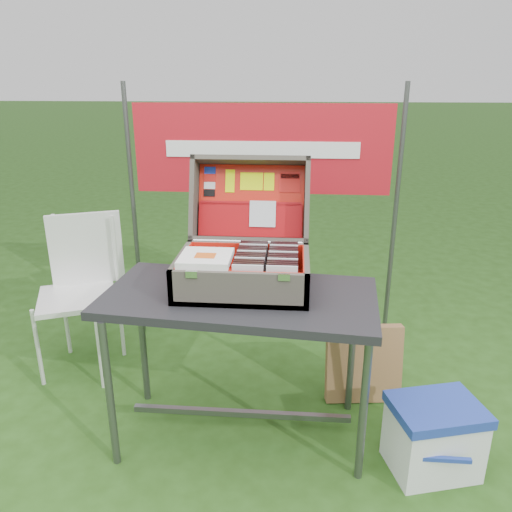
# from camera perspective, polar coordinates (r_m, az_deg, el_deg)

# --- Properties ---
(ground) EXTENTS (80.00, 80.00, 0.00)m
(ground) POSITION_cam_1_polar(r_m,az_deg,el_deg) (2.66, -1.21, -20.36)
(ground) COLOR #234612
(ground) RESTS_ON ground
(table) EXTENTS (1.30, 0.74, 0.78)m
(table) POSITION_cam_1_polar(r_m,az_deg,el_deg) (2.48, -1.79, -12.55)
(table) COLOR #232327
(table) RESTS_ON ground
(table_top) EXTENTS (1.30, 0.74, 0.04)m
(table_top) POSITION_cam_1_polar(r_m,az_deg,el_deg) (2.31, -1.89, -4.76)
(table_top) COLOR #232327
(table_top) RESTS_ON ground
(table_leg_fl) EXTENTS (0.04, 0.04, 0.74)m
(table_leg_fl) POSITION_cam_1_polar(r_m,az_deg,el_deg) (2.41, -16.37, -15.05)
(table_leg_fl) COLOR #59595B
(table_leg_fl) RESTS_ON ground
(table_leg_fr) EXTENTS (0.04, 0.04, 0.74)m
(table_leg_fr) POSITION_cam_1_polar(r_m,az_deg,el_deg) (2.30, 12.20, -16.64)
(table_leg_fr) COLOR #59595B
(table_leg_fr) RESTS_ON ground
(table_leg_bl) EXTENTS (0.04, 0.04, 0.74)m
(table_leg_bl) POSITION_cam_1_polar(r_m,az_deg,el_deg) (2.82, -12.81, -9.38)
(table_leg_bl) COLOR #59595B
(table_leg_bl) RESTS_ON ground
(table_leg_br) EXTENTS (0.04, 0.04, 0.74)m
(table_leg_br) POSITION_cam_1_polar(r_m,az_deg,el_deg) (2.72, 10.92, -10.39)
(table_leg_br) COLOR #59595B
(table_leg_br) RESTS_ON ground
(table_brace) EXTENTS (1.10, 0.03, 0.03)m
(table_brace) POSITION_cam_1_polar(r_m,az_deg,el_deg) (2.64, -1.72, -17.51)
(table_brace) COLOR #59595B
(table_brace) RESTS_ON ground
(suitcase) EXTENTS (0.61, 0.59, 0.55)m
(suitcase) POSITION_cam_1_polar(r_m,az_deg,el_deg) (2.31, -1.37, 3.05)
(suitcase) COLOR #4D483E
(suitcase) RESTS_ON table
(suitcase_base_bottom) EXTENTS (0.61, 0.43, 0.02)m
(suitcase_base_bottom) POSITION_cam_1_polar(r_m,az_deg,el_deg) (2.35, -1.47, -3.50)
(suitcase_base_bottom) COLOR #4D483E
(suitcase_base_bottom) RESTS_ON table_top
(suitcase_base_wall_front) EXTENTS (0.61, 0.02, 0.16)m
(suitcase_base_wall_front) POSITION_cam_1_polar(r_m,az_deg,el_deg) (2.13, -2.07, -3.93)
(suitcase_base_wall_front) COLOR #4D483E
(suitcase_base_wall_front) RESTS_ON table_top
(suitcase_base_wall_back) EXTENTS (0.61, 0.02, 0.16)m
(suitcase_base_wall_back) POSITION_cam_1_polar(r_m,az_deg,el_deg) (2.51, -0.99, -0.21)
(suitcase_base_wall_back) COLOR #4D483E
(suitcase_base_wall_back) RESTS_ON table_top
(suitcase_base_wall_left) EXTENTS (0.02, 0.43, 0.16)m
(suitcase_base_wall_left) POSITION_cam_1_polar(r_m,az_deg,el_deg) (2.37, -8.54, -1.69)
(suitcase_base_wall_left) COLOR #4D483E
(suitcase_base_wall_left) RESTS_ON table_top
(suitcase_base_wall_right) EXTENTS (0.02, 0.43, 0.16)m
(suitcase_base_wall_right) POSITION_cam_1_polar(r_m,az_deg,el_deg) (2.31, 5.75, -2.13)
(suitcase_base_wall_right) COLOR #4D483E
(suitcase_base_wall_right) RESTS_ON table_top
(suitcase_liner_floor) EXTENTS (0.56, 0.39, 0.01)m
(suitcase_liner_floor) POSITION_cam_1_polar(r_m,az_deg,el_deg) (2.34, -1.47, -3.16)
(suitcase_liner_floor) COLOR red
(suitcase_liner_floor) RESTS_ON suitcase_base_bottom
(suitcase_latch_left) EXTENTS (0.05, 0.01, 0.03)m
(suitcase_latch_left) POSITION_cam_1_polar(r_m,az_deg,el_deg) (2.12, -7.38, -2.09)
(suitcase_latch_left) COLOR silver
(suitcase_latch_left) RESTS_ON suitcase_base_wall_front
(suitcase_latch_right) EXTENTS (0.05, 0.01, 0.03)m
(suitcase_latch_right) POSITION_cam_1_polar(r_m,az_deg,el_deg) (2.08, 3.23, -2.43)
(suitcase_latch_right) COLOR silver
(suitcase_latch_right) RESTS_ON suitcase_base_wall_front
(suitcase_hinge) EXTENTS (0.55, 0.02, 0.02)m
(suitcase_hinge) POSITION_cam_1_polar(r_m,az_deg,el_deg) (2.50, -0.97, 1.64)
(suitcase_hinge) COLOR silver
(suitcase_hinge) RESTS_ON suitcase_base_wall_back
(suitcase_lid_back) EXTENTS (0.61, 0.16, 0.42)m
(suitcase_lid_back) POSITION_cam_1_polar(r_m,az_deg,el_deg) (2.66, -0.54, 6.25)
(suitcase_lid_back) COLOR #4D483E
(suitcase_lid_back) RESTS_ON suitcase_base_wall_back
(suitcase_lid_rim_far) EXTENTS (0.61, 0.16, 0.08)m
(suitcase_lid_rim_far) POSITION_cam_1_polar(r_m,az_deg,el_deg) (2.62, -0.55, 10.88)
(suitcase_lid_rim_far) COLOR #4D483E
(suitcase_lid_rim_far) RESTS_ON suitcase_lid_back
(suitcase_lid_rim_near) EXTENTS (0.61, 0.16, 0.08)m
(suitcase_lid_rim_near) POSITION_cam_1_polar(r_m,az_deg,el_deg) (2.58, -0.79, 1.87)
(suitcase_lid_rim_near) COLOR #4D483E
(suitcase_lid_rim_near) RESTS_ON suitcase_lid_back
(suitcase_lid_rim_left) EXTENTS (0.02, 0.30, 0.46)m
(suitcase_lid_rim_left) POSITION_cam_1_polar(r_m,az_deg,el_deg) (2.63, -7.05, 6.48)
(suitcase_lid_rim_left) COLOR #4D483E
(suitcase_lid_rim_left) RESTS_ON suitcase_lid_back
(suitcase_lid_rim_right) EXTENTS (0.02, 0.30, 0.46)m
(suitcase_lid_rim_right) POSITION_cam_1_polar(r_m,az_deg,el_deg) (2.58, 5.85, 6.26)
(suitcase_lid_rim_right) COLOR #4D483E
(suitcase_lid_rim_right) RESTS_ON suitcase_lid_back
(suitcase_lid_liner) EXTENTS (0.56, 0.13, 0.36)m
(suitcase_lid_liner) POSITION_cam_1_polar(r_m,az_deg,el_deg) (2.64, -0.56, 6.29)
(suitcase_lid_liner) COLOR red
(suitcase_lid_liner) RESTS_ON suitcase_lid_back
(suitcase_liner_wall_front) EXTENTS (0.56, 0.01, 0.14)m
(suitcase_liner_wall_front) POSITION_cam_1_polar(r_m,az_deg,el_deg) (2.14, -2.03, -3.48)
(suitcase_liner_wall_front) COLOR red
(suitcase_liner_wall_front) RESTS_ON suitcase_base_bottom
(suitcase_liner_wall_back) EXTENTS (0.56, 0.01, 0.14)m
(suitcase_liner_wall_back) POSITION_cam_1_polar(r_m,az_deg,el_deg) (2.49, -1.02, -0.07)
(suitcase_liner_wall_back) COLOR red
(suitcase_liner_wall_back) RESTS_ON suitcase_base_bottom
(suitcase_liner_wall_left) EXTENTS (0.01, 0.39, 0.14)m
(suitcase_liner_wall_left) POSITION_cam_1_polar(r_m,az_deg,el_deg) (2.36, -8.20, -1.43)
(suitcase_liner_wall_left) COLOR red
(suitcase_liner_wall_left) RESTS_ON suitcase_base_bottom
(suitcase_liner_wall_right) EXTENTS (0.01, 0.39, 0.14)m
(suitcase_liner_wall_right) POSITION_cam_1_polar(r_m,az_deg,el_deg) (2.30, 5.39, -1.84)
(suitcase_liner_wall_right) COLOR red
(suitcase_liner_wall_right) RESTS_ON suitcase_base_bottom
(suitcase_lid_pocket) EXTENTS (0.54, 0.09, 0.17)m
(suitcase_lid_pocket) POSITION_cam_1_polar(r_m,az_deg,el_deg) (2.62, -0.66, 4.12)
(suitcase_lid_pocket) COLOR #96090D
(suitcase_lid_pocket) RESTS_ON suitcase_lid_liner
(suitcase_pocket_edge) EXTENTS (0.53, 0.03, 0.03)m
(suitcase_pocket_edge) POSITION_cam_1_polar(r_m,az_deg,el_deg) (2.62, -0.62, 6.03)
(suitcase_pocket_edge) COLOR #96090D
(suitcase_pocket_edge) RESTS_ON suitcase_lid_pocket
(suitcase_pocket_cd) EXTENTS (0.14, 0.05, 0.13)m
(suitcase_pocket_cd) POSITION_cam_1_polar(r_m,az_deg,el_deg) (2.60, 0.76, 4.83)
(suitcase_pocket_cd) COLOR silver
(suitcase_pocket_cd) RESTS_ON suitcase_lid_pocket
(lid_sticker_cc_a) EXTENTS (0.06, 0.01, 0.04)m
(lid_sticker_cc_a) POSITION_cam_1_polar(r_m,az_deg,el_deg) (2.69, -5.28, 9.72)
(lid_sticker_cc_a) COLOR #1933B2
(lid_sticker_cc_a) RESTS_ON suitcase_lid_liner
(lid_sticker_cc_b) EXTENTS (0.06, 0.01, 0.04)m
(lid_sticker_cc_b) POSITION_cam_1_polar(r_m,az_deg,el_deg) (2.68, -5.31, 8.88)
(lid_sticker_cc_b) COLOR red
(lid_sticker_cc_b) RESTS_ON suitcase_lid_liner
(lid_sticker_cc_c) EXTENTS (0.06, 0.01, 0.04)m
(lid_sticker_cc_c) POSITION_cam_1_polar(r_m,az_deg,el_deg) (2.68, -5.33, 8.03)
(lid_sticker_cc_c) COLOR white
(lid_sticker_cc_c) RESTS_ON suitcase_lid_liner
(lid_sticker_cc_d) EXTENTS (0.06, 0.01, 0.04)m
(lid_sticker_cc_d) POSITION_cam_1_polar(r_m,az_deg,el_deg) (2.67, -5.35, 7.18)
(lid_sticker_cc_d) COLOR black
(lid_sticker_cc_d) RESTS_ON suitcase_lid_liner
(lid_card_neon_tall) EXTENTS (0.05, 0.04, 0.11)m
(lid_card_neon_tall) POSITION_cam_1_polar(r_m,az_deg,el_deg) (2.66, -2.99, 8.55)
(lid_card_neon_tall) COLOR #E1FD02
(lid_card_neon_tall) RESTS_ON suitcase_lid_liner
(lid_card_neon_main) EXTENTS (0.12, 0.03, 0.09)m
(lid_card_neon_main) POSITION_cam_1_polar(r_m,az_deg,el_deg) (2.65, -0.51, 8.52)
(lid_card_neon_main) COLOR #E1FD02
(lid_card_neon_main) RESTS_ON suitcase_lid_liner
(lid_card_neon_small) EXTENTS (0.05, 0.03, 0.09)m
(lid_card_neon_small) POSITION_cam_1_polar(r_m,az_deg,el_deg) (2.64, 1.50, 8.49)
(lid_card_neon_small) COLOR #E1FD02
(lid_card_neon_small) RESTS_ON suitcase_lid_liner
(lid_sticker_band) EXTENTS (0.11, 0.04, 0.10)m
(lid_sticker_band) POSITION_cam_1_polar(r_m,az_deg,el_deg) (2.64, 3.88, 8.44)
(lid_sticker_band) COLOR red
(lid_sticker_band) RESTS_ON suitcase_lid_liner
(lid_sticker_band_bar) EXTENTS (0.10, 0.01, 0.02)m
(lid_sticker_band_bar) POSITION_cam_1_polar(r_m,az_deg,el_deg) (2.64, 3.90, 9.08)
(lid_sticker_band_bar) COLOR black
(lid_sticker_band_bar) RESTS_ON suitcase_lid_liner
(cd_left_0) EXTENTS (0.13, 0.01, 0.15)m
(cd_left_0) POSITION_cam_1_polar(r_m,az_deg,el_deg) (2.15, -0.96, -2.95)
(cd_left_0) COLOR silver
(cd_left_0) RESTS_ON suitcase_liner_floor
(cd_left_1) EXTENTS (0.13, 0.01, 0.15)m
(cd_left_1) POSITION_cam_1_polar(r_m,az_deg,el_deg) (2.17, -0.90, -2.71)
(cd_left_1) COLOR black
(cd_left_1) RESTS_ON suitcase_liner_floor
(cd_left_2) EXTENTS (0.13, 0.01, 0.15)m
(cd_left_2) POSITION_cam_1_polar(r_m,az_deg,el_deg) (2.19, -0.84, -2.48)
(cd_left_2) COLOR black
(cd_left_2) RESTS_ON suitcase_liner_floor
(cd_left_3) EXTENTS (0.13, 0.01, 0.15)m
(cd_left_3) POSITION_cam_1_polar(r_m,az_deg,el_deg) (2.22, -0.78, -2.25)
(cd_left_3) COLOR black
(cd_left_3) RESTS_ON suitcase_liner_floor
(cd_left_4) EXTENTS (0.13, 0.01, 0.15)m
(cd_left_4) POSITION_cam_1_polar(r_m,az_deg,el_deg) (2.24, -0.72, -2.02)
(cd_left_4) COLOR silver
(cd_left_4) RESTS_ON suitcase_liner_floor
(cd_left_5) EXTENTS (0.13, 0.01, 0.15)m
(cd_left_5) POSITION_cam_1_polar(r_m,az_deg,el_deg) (2.26, -0.66, -1.80)
(cd_left_5) COLOR black
(cd_left_5) RESTS_ON suitcase_liner_floor
(cd_left_6) EXTENTS (0.13, 0.01, 0.15)m
(cd_left_6) POSITION_cam_1_polar(r_m,az_deg,el_deg) (2.28, -0.61, -1.58)
(cd_left_6) COLOR black
(cd_left_6) RESTS_ON suitcase_liner_floor
(cd_left_7) EXTENTS (0.13, 0.01, 0.15)m
(cd_left_7) POSITION_cam_1_polar(r_m,az_deg,el_deg) (2.31, -0.55, -1.37)
(cd_left_7) COLOR black
(cd_left_7) RESTS_ON suitcase_liner_floor
(cd_left_8) EXTENTS (0.13, 0.01, 0.15)m
(cd_left_8) POSITION_cam_1_polar(r_m,az_deg,el_deg) (2.33, -0.50, -1.16)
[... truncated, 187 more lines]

